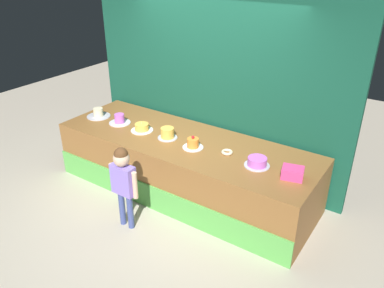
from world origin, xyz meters
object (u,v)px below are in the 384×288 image
cake_right (193,144)px  cake_center_left (142,128)px  cake_left (120,120)px  cake_center_right (167,133)px  donut (227,152)px  pink_box (293,173)px  cake_far_left (98,113)px  cake_far_right (257,162)px  child_figure (123,177)px

cake_right → cake_center_left: bearing=178.1°
cake_left → cake_center_right: size_ratio=1.17×
cake_center_left → donut: bearing=3.4°
cake_left → pink_box: bearing=-0.7°
donut → cake_center_left: bearing=-176.6°
pink_box → donut: bearing=174.0°
cake_far_left → cake_far_right: size_ratio=1.18×
pink_box → cake_far_left: cake_far_left is taller
cake_far_left → cake_right: (1.75, -0.05, 0.01)m
pink_box → cake_right: (-1.31, -0.01, -0.01)m
child_figure → cake_center_left: child_figure is taller
cake_center_left → cake_far_right: size_ratio=1.04×
cake_center_left → child_figure: bearing=-61.2°
child_figure → donut: (0.79, 1.02, 0.11)m
pink_box → cake_center_right: bearing=179.1°
cake_far_left → cake_right: size_ratio=1.31×
cake_center_left → cake_right: cake_right is taller
cake_far_left → cake_center_left: size_ratio=1.13×
child_figure → donut: bearing=52.2°
cake_left → cake_right: (1.31, -0.05, 0.00)m
cake_right → cake_far_right: size_ratio=0.90×
cake_left → cake_center_left: bearing=-2.3°
donut → cake_left: 1.75m
child_figure → cake_center_right: child_figure is taller
donut → cake_far_right: size_ratio=0.48×
cake_far_left → cake_left: size_ratio=1.13×
child_figure → cake_left: child_figure is taller
donut → cake_far_left: cake_far_left is taller
child_figure → cake_center_left: (-0.52, 0.95, 0.14)m
donut → cake_center_right: bearing=-175.8°
cake_center_left → cake_center_right: cake_center_right is taller
cake_far_right → pink_box: bearing=-3.1°
pink_box → cake_left: bearing=179.3°
cake_left → cake_center_left: cake_center_left is taller
child_figure → cake_right: bearing=68.9°
pink_box → cake_center_right: (-1.75, 0.03, 0.00)m
cake_center_left → cake_right: (0.88, -0.03, 0.01)m
child_figure → cake_far_left: (-1.40, 0.97, 0.14)m
cake_center_right → donut: bearing=4.2°
cake_center_right → cake_left: bearing=179.7°
donut → cake_right: bearing=-166.5°
cake_far_left → cake_far_right: cake_far_left is taller
cake_left → cake_far_right: (2.19, -0.01, -0.01)m
cake_center_left → cake_far_right: 1.75m
cake_left → cake_far_right: 2.19m
cake_far_right → child_figure: bearing=-142.2°
cake_center_right → cake_right: bearing=-5.3°
cake_far_left → cake_left: cake_left is taller
pink_box → cake_far_right: size_ratio=0.78×
cake_left → child_figure: bearing=-45.2°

